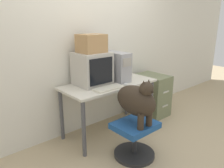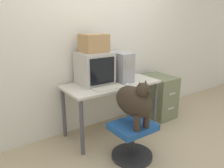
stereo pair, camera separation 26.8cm
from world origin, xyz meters
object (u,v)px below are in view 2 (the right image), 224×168
crt_monitor (95,68)px  dog (134,101)px  filing_cabinet (158,96)px  pc_tower (119,66)px  keyboard (109,88)px  cardboard_box (94,43)px  office_chair (132,139)px

crt_monitor → dog: crt_monitor is taller
crt_monitor → filing_cabinet: size_ratio=0.63×
pc_tower → keyboard: 0.48m
crt_monitor → cardboard_box: cardboard_box is taller
pc_tower → dog: bearing=-114.7°
pc_tower → filing_cabinet: pc_tower is taller
office_chair → cardboard_box: 1.30m
pc_tower → dog: (-0.33, -0.72, -0.23)m
keyboard → filing_cabinet: size_ratio=0.58×
keyboard → filing_cabinet: keyboard is taller
filing_cabinet → cardboard_box: 1.52m
filing_cabinet → dog: bearing=-149.3°
crt_monitor → filing_cabinet: 1.34m
crt_monitor → dog: 0.81m
keyboard → dog: (0.02, -0.46, -0.04)m
dog → office_chair: bearing=90.0°
pc_tower → crt_monitor: bearing=172.3°
office_chair → cardboard_box: bearing=93.7°
cardboard_box → office_chair: bearing=-86.3°
pc_tower → office_chair: pc_tower is taller
office_chair → filing_cabinet: size_ratio=0.71×
dog → cardboard_box: (-0.05, 0.77, 0.58)m
crt_monitor → office_chair: bearing=-86.3°
filing_cabinet → crt_monitor: bearing=175.5°
office_chair → dog: size_ratio=0.90×
filing_cabinet → cardboard_box: size_ratio=2.15×
pc_tower → cardboard_box: (-0.38, 0.05, 0.35)m
office_chair → dog: bearing=-90.0°
dog → crt_monitor: bearing=93.6°
pc_tower → dog: size_ratio=0.82×
crt_monitor → cardboard_box: size_ratio=1.35×
cardboard_box → filing_cabinet: bearing=-4.7°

